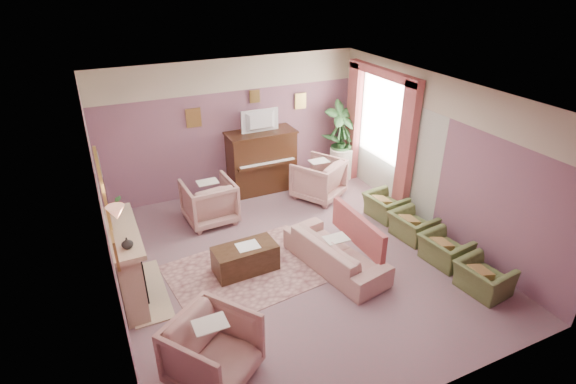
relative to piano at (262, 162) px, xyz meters
name	(u,v)px	position (x,y,z in m)	size (l,w,h in m)	color
floor	(295,260)	(-0.50, -2.68, -0.65)	(5.50, 6.00, 0.01)	gray
ceiling	(296,95)	(-0.50, -2.68, 2.15)	(5.50, 6.00, 0.01)	silver
wall_back	(232,127)	(-0.50, 0.32, 0.75)	(5.50, 0.02, 2.80)	slate
wall_front	(427,305)	(-0.50, -5.68, 0.75)	(5.50, 0.02, 2.80)	slate
wall_left	(106,224)	(-3.25, -2.68, 0.75)	(0.02, 6.00, 2.80)	slate
wall_right	(435,156)	(2.25, -2.68, 0.75)	(0.02, 6.00, 2.80)	slate
picture_rail_band	(230,75)	(-0.50, 0.31, 1.82)	(5.50, 0.01, 0.65)	beige
stripe_panel	(389,149)	(2.23, -1.38, 0.42)	(0.01, 3.00, 2.15)	beige
fireplace_surround	(127,266)	(-3.09, -2.48, -0.10)	(0.30, 1.40, 1.10)	#C8AF8B
fireplace_inset	(136,272)	(-2.99, -2.48, -0.25)	(0.18, 0.72, 0.68)	black
fire_ember	(141,281)	(-2.95, -2.48, -0.43)	(0.06, 0.54, 0.10)	#E5441A
mantel_shelf	(123,232)	(-3.06, -2.48, 0.47)	(0.40, 1.55, 0.07)	#C8AF8B
hearth	(147,291)	(-2.89, -2.48, -0.64)	(0.55, 1.50, 0.02)	#C8AF8B
mirror_frame	(103,190)	(-3.20, -2.48, 1.15)	(0.04, 0.72, 1.20)	tan
mirror_glass	(105,189)	(-3.17, -2.48, 1.15)	(0.01, 0.60, 1.06)	silver
sconce_shade	(116,213)	(-3.12, -3.53, 1.33)	(0.20, 0.20, 0.16)	tan
piano	(262,162)	(0.00, 0.00, 0.00)	(1.40, 0.60, 1.30)	#371E10
piano_keyshelf	(268,165)	(0.00, -0.35, 0.07)	(1.30, 0.12, 0.06)	#371E10
piano_keys	(268,163)	(0.00, -0.35, 0.11)	(1.20, 0.08, 0.02)	white
piano_top	(261,133)	(0.00, 0.00, 0.66)	(1.45, 0.65, 0.04)	#371E10
television	(261,120)	(0.00, -0.05, 0.95)	(0.80, 0.12, 0.48)	black
print_back_left	(194,118)	(-1.30, 0.28, 1.07)	(0.30, 0.03, 0.38)	tan
print_back_right	(300,101)	(1.05, 0.28, 1.13)	(0.26, 0.03, 0.34)	tan
print_back_mid	(255,96)	(0.00, 0.28, 1.35)	(0.22, 0.03, 0.26)	tan
print_left_wall	(115,251)	(-3.21, -3.88, 1.07)	(0.03, 0.28, 0.36)	tan
window_blind	(383,116)	(2.20, -1.13, 1.05)	(0.03, 1.40, 1.80)	silver
curtain_left	(406,150)	(2.12, -2.05, 0.65)	(0.16, 0.34, 2.60)	#A44C4C
curtain_right	(353,122)	(2.12, -0.21, 0.65)	(0.16, 0.34, 2.60)	#A44C4C
pelmet	(384,73)	(2.12, -1.13, 1.91)	(0.16, 2.20, 0.16)	#A44C4C
mantel_plant	(117,204)	(-3.05, -1.93, 0.64)	(0.16, 0.16, 0.28)	#2E622E
mantel_vase	(127,243)	(-3.05, -2.98, 0.58)	(0.16, 0.16, 0.16)	beige
area_rug	(251,271)	(-1.28, -2.65, -0.64)	(2.50, 1.80, 0.01)	#A3736F
coffee_table	(245,259)	(-1.34, -2.60, -0.43)	(1.00, 0.50, 0.45)	#3A2516
table_paper	(248,246)	(-1.29, -2.60, -0.20)	(0.35, 0.28, 0.01)	white
sofa	(336,247)	(0.01, -3.12, -0.27)	(0.63, 1.88, 0.76)	tan
sofa_throw	(358,229)	(0.41, -3.12, -0.05)	(0.10, 1.43, 0.52)	#A44C4C
floral_armchair_left	(209,199)	(-1.41, -0.84, -0.18)	(0.89, 0.89, 0.93)	tan
floral_armchair_right	(318,177)	(0.93, -0.85, -0.18)	(0.89, 0.89, 0.93)	tan
floral_armchair_front	(213,348)	(-2.40, -4.42, -0.18)	(0.89, 0.89, 0.93)	tan
olive_chair_a	(484,274)	(1.70, -4.59, -0.33)	(0.51, 0.73, 0.63)	#5C6A39
olive_chair_b	(445,246)	(1.70, -3.77, -0.33)	(0.51, 0.73, 0.63)	#5C6A39
olive_chair_c	(413,222)	(1.70, -2.95, -0.33)	(0.51, 0.73, 0.63)	#5C6A39
olive_chair_d	(385,203)	(1.70, -2.13, -0.33)	(0.51, 0.73, 0.63)	#5C6A39
side_table	(341,163)	(1.88, -0.18, -0.30)	(0.52, 0.52, 0.70)	white
side_plant_big	(342,142)	(1.88, -0.18, 0.22)	(0.30, 0.30, 0.34)	#2E622E
side_plant_small	(349,144)	(2.00, -0.28, 0.19)	(0.16, 0.16, 0.28)	#2E622E
palm_pot	(338,170)	(1.85, -0.14, -0.48)	(0.34, 0.34, 0.34)	brown
palm_plant	(340,133)	(1.85, -0.14, 0.41)	(0.76, 0.76, 1.44)	#2E622E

